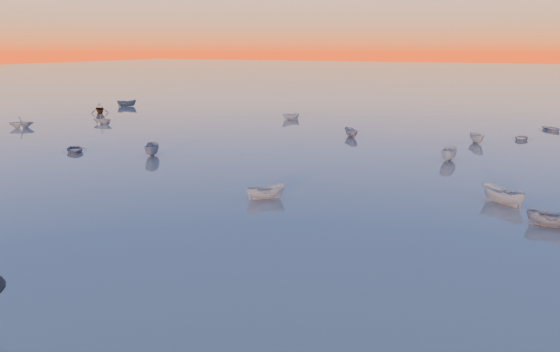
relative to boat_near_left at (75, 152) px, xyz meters
The scene contains 5 objects.
ground 75.02m from the boat_near_left, 63.84° to the left, with size 600.00×600.00×0.00m, color #696057.
mud_lobes 47.19m from the boat_near_left, 45.51° to the right, with size 140.00×6.00×0.07m, color black, non-canonical shape.
moored_fleet 38.82m from the boat_near_left, 31.58° to the left, with size 124.00×58.00×1.20m, color #B8B9B4, non-canonical shape.
boat_near_left is the anchor object (origin of this frame).
boat_near_center 32.10m from the boat_near_left, 15.66° to the right, with size 3.48×1.47×1.21m, color #B8B9B4.
Camera 1 is at (18.30, -16.62, 13.05)m, focal length 35.00 mm.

